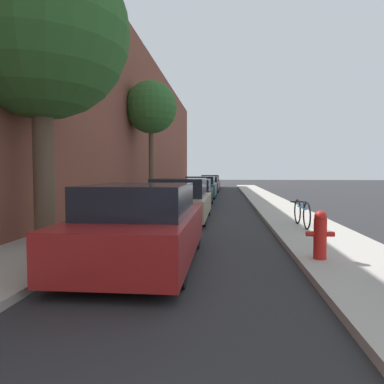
# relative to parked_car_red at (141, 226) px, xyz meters

# --- Properties ---
(ground_plane) EXTENTS (120.00, 120.00, 0.00)m
(ground_plane) POSITION_rel_parked_car_red_xyz_m (0.81, 9.77, -0.66)
(ground_plane) COLOR #28282B
(sidewalk_left) EXTENTS (2.00, 52.00, 0.12)m
(sidewalk_left) POSITION_rel_parked_car_red_xyz_m (-2.09, 9.77, -0.60)
(sidewalk_left) COLOR #ADA89E
(sidewalk_left) RESTS_ON ground
(sidewalk_right) EXTENTS (2.00, 52.00, 0.12)m
(sidewalk_right) POSITION_rel_parked_car_red_xyz_m (3.71, 9.77, -0.60)
(sidewalk_right) COLOR #ADA89E
(sidewalk_right) RESTS_ON ground
(building_facade_left) EXTENTS (0.70, 52.00, 8.65)m
(building_facade_left) POSITION_rel_parked_car_red_xyz_m (-3.44, 9.77, 3.67)
(building_facade_left) COLOR brown
(building_facade_left) RESTS_ON ground
(parked_car_red) EXTENTS (1.86, 4.16, 1.40)m
(parked_car_red) POSITION_rel_parked_car_red_xyz_m (0.00, 0.00, 0.00)
(parked_car_red) COLOR black
(parked_car_red) RESTS_ON ground
(parked_car_champagne) EXTENTS (1.85, 4.52, 1.40)m
(parked_car_champagne) POSITION_rel_parked_car_red_xyz_m (-0.04, 5.76, -0.01)
(parked_car_champagne) COLOR black
(parked_car_champagne) RESTS_ON ground
(parked_car_black) EXTENTS (1.72, 4.00, 1.27)m
(parked_car_black) POSITION_rel_parked_car_red_xyz_m (-0.04, 10.81, -0.04)
(parked_car_black) COLOR black
(parked_car_black) RESTS_ON ground
(parked_car_teal) EXTENTS (1.89, 4.63, 1.34)m
(parked_car_teal) POSITION_rel_parked_car_red_xyz_m (-0.10, 16.40, -0.01)
(parked_car_teal) COLOR black
(parked_car_teal) RESTS_ON ground
(parked_car_maroon) EXTENTS (1.84, 4.21, 1.25)m
(parked_car_maroon) POSITION_rel_parked_car_red_xyz_m (-0.03, 22.51, -0.05)
(parked_car_maroon) COLOR black
(parked_car_maroon) RESTS_ON ground
(parked_car_grey) EXTENTS (1.82, 4.38, 1.33)m
(parked_car_grey) POSITION_rel_parked_car_red_xyz_m (-0.03, 28.59, -0.01)
(parked_car_grey) COLOR black
(parked_car_grey) RESTS_ON ground
(street_tree_near) EXTENTS (3.74, 3.74, 6.36)m
(street_tree_near) POSITION_rel_parked_car_red_xyz_m (-2.44, 1.28, 3.92)
(street_tree_near) COLOR brown
(street_tree_near) RESTS_ON sidewalk_left
(street_tree_far) EXTENTS (2.49, 2.49, 5.84)m
(street_tree_far) POSITION_rel_parked_car_red_xyz_m (-2.12, 10.99, 4.01)
(street_tree_far) COLOR brown
(street_tree_far) RESTS_ON sidewalk_left
(fire_hydrant) EXTENTS (0.47, 0.22, 0.83)m
(fire_hydrant) POSITION_rel_parked_car_red_xyz_m (3.08, 0.14, -0.11)
(fire_hydrant) COLOR red
(fire_hydrant) RESTS_ON sidewalk_right
(bicycle) EXTENTS (0.44, 1.75, 0.71)m
(bicycle) POSITION_rel_parked_car_red_xyz_m (3.54, 3.88, -0.17)
(bicycle) COLOR black
(bicycle) RESTS_ON sidewalk_right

